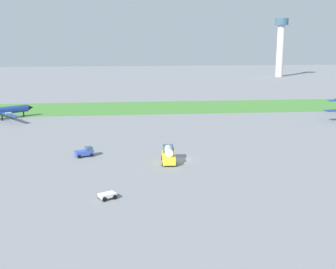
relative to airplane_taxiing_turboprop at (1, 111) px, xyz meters
name	(u,v)px	position (x,y,z in m)	size (l,w,h in m)	color
ground_plane	(179,160)	(46.28, -48.72, -2.58)	(600.00, 600.00, 0.00)	gray
grass_taxiway_strip	(154,107)	(46.28, 17.62, -2.54)	(360.00, 28.00, 0.08)	#478438
airplane_taxiing_turboprop	(1,111)	(0.00, 0.00, 0.00)	(17.54, 19.81, 7.06)	navy
baggage_cart_near_gate	(107,195)	(32.87, -68.69, -2.01)	(2.93, 2.67, 0.90)	white
fuel_truck_midfield	(169,154)	(43.94, -50.34, -1.00)	(2.98, 6.64, 3.29)	yellow
pushback_tug_by_runway	(85,152)	(27.68, -44.24, -1.67)	(4.01, 3.08, 1.95)	#334FB2
control_tower	(281,43)	(133.14, 134.22, 18.28)	(8.00, 8.00, 35.25)	silver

